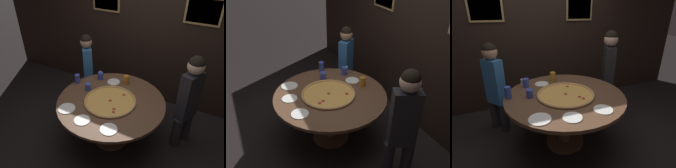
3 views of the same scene
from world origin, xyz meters
The scene contains 15 objects.
ground_plane centered at (0.00, 0.00, 0.00)m, with size 24.00×24.00×0.00m, color black.
back_wall centered at (0.00, 1.35, 1.30)m, with size 6.40×0.08×2.60m.
dining_table centered at (0.00, 0.00, 0.60)m, with size 1.49×1.49×0.74m.
giant_pizza centered at (0.00, -0.03, 0.75)m, with size 0.72×0.72×0.03m.
drink_cup_far_right centered at (-0.43, 0.08, 0.79)m, with size 0.08×0.08×0.10m, color #384CB7.
drink_cup_near_left centered at (0.00, 0.49, 0.81)m, with size 0.08×0.08×0.14m, color #BC7A23.
drink_cup_near_right centered at (-0.67, 0.15, 0.81)m, with size 0.08×0.08×0.15m, color #384CB7.
drink_cup_by_shaker centered at (-0.41, 0.41, 0.80)m, with size 0.08×0.08×0.12m, color #384CB7.
white_plate_right_side centered at (0.24, -0.50, 0.74)m, with size 0.21×0.21×0.01m, color white.
white_plate_far_back centered at (-0.19, 0.43, 0.74)m, with size 0.19×0.19×0.01m, color white.
white_plate_near_front centered at (-0.43, -0.43, 0.74)m, with size 0.23×0.23×0.01m, color white.
white_plate_beside_cup centered at (-0.12, -0.52, 0.74)m, with size 0.20×0.20×0.01m, color white.
condiment_shaker centered at (-0.46, 0.48, 0.79)m, with size 0.04×0.04×0.10m.
diner_centre_back centered at (0.94, 0.45, 0.82)m, with size 0.27×0.38×1.44m.
diner_side_right centered at (-0.82, 0.65, 0.76)m, with size 0.30×0.33×1.33m.
Camera 2 is at (2.55, -1.10, 2.54)m, focal length 40.00 mm.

